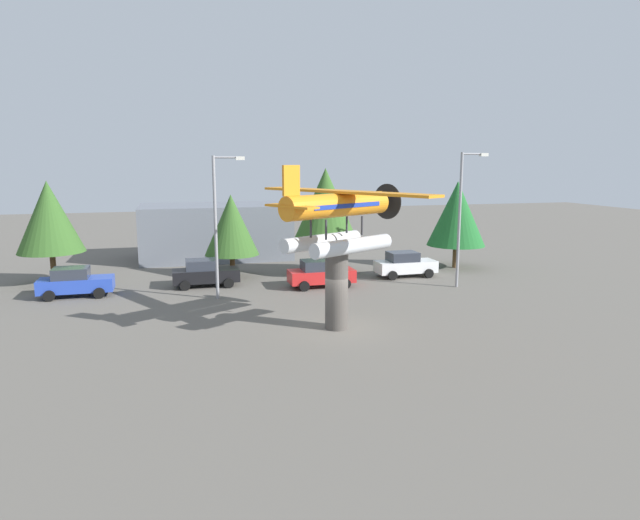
{
  "coord_description": "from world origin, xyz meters",
  "views": [
    {
      "loc": [
        -7.49,
        -24.48,
        7.88
      ],
      "look_at": [
        0.0,
        3.0,
        2.83
      ],
      "focal_mm": 30.91,
      "sensor_mm": 36.0,
      "label": 1
    }
  ],
  "objects_px": {
    "car_far_red": "(321,273)",
    "streetlight_secondary": "(462,211)",
    "streetlight_primary": "(219,218)",
    "tree_center_back": "(326,207)",
    "car_near_blue": "(75,282)",
    "car_mid_black": "(205,273)",
    "floatplane_monument": "(339,215)",
    "tree_west": "(49,217)",
    "display_pedestal": "(337,290)",
    "car_distant_white": "(405,264)",
    "tree_east": "(231,225)",
    "tree_far_east": "(457,214)",
    "storefront_building": "(215,231)"
  },
  "relations": [
    {
      "from": "car_far_red",
      "to": "tree_east",
      "type": "xyz_separation_m",
      "value": [
        -5.09,
        4.77,
        2.76
      ]
    },
    {
      "from": "floatplane_monument",
      "to": "tree_east",
      "type": "bearing_deg",
      "value": 76.12
    },
    {
      "from": "tree_west",
      "to": "floatplane_monument",
      "type": "bearing_deg",
      "value": -43.39
    },
    {
      "from": "car_near_blue",
      "to": "car_far_red",
      "type": "height_order",
      "value": "same"
    },
    {
      "from": "display_pedestal",
      "to": "tree_center_back",
      "type": "bearing_deg",
      "value": 76.45
    },
    {
      "from": "display_pedestal",
      "to": "streetlight_secondary",
      "type": "distance_m",
      "value": 12.54
    },
    {
      "from": "car_mid_black",
      "to": "tree_west",
      "type": "height_order",
      "value": "tree_west"
    },
    {
      "from": "car_mid_black",
      "to": "car_distant_white",
      "type": "bearing_deg",
      "value": -2.23
    },
    {
      "from": "streetlight_secondary",
      "to": "streetlight_primary",
      "type": "bearing_deg",
      "value": 176.67
    },
    {
      "from": "floatplane_monument",
      "to": "car_mid_black",
      "type": "relative_size",
      "value": 2.3
    },
    {
      "from": "streetlight_primary",
      "to": "car_far_red",
      "type": "bearing_deg",
      "value": 12.4
    },
    {
      "from": "floatplane_monument",
      "to": "tree_west",
      "type": "xyz_separation_m",
      "value": [
        -15.19,
        14.36,
        -1.03
      ]
    },
    {
      "from": "storefront_building",
      "to": "display_pedestal",
      "type": "bearing_deg",
      "value": -79.86
    },
    {
      "from": "display_pedestal",
      "to": "car_far_red",
      "type": "distance_m",
      "value": 9.06
    },
    {
      "from": "car_near_blue",
      "to": "car_distant_white",
      "type": "xyz_separation_m",
      "value": [
        21.35,
        0.22,
        0.0
      ]
    },
    {
      "from": "car_far_red",
      "to": "car_distant_white",
      "type": "distance_m",
      "value": 6.76
    },
    {
      "from": "tree_center_back",
      "to": "floatplane_monument",
      "type": "bearing_deg",
      "value": -103.13
    },
    {
      "from": "car_far_red",
      "to": "tree_west",
      "type": "height_order",
      "value": "tree_west"
    },
    {
      "from": "car_near_blue",
      "to": "car_mid_black",
      "type": "height_order",
      "value": "same"
    },
    {
      "from": "car_far_red",
      "to": "storefront_building",
      "type": "height_order",
      "value": "storefront_building"
    },
    {
      "from": "car_distant_white",
      "to": "floatplane_monument",
      "type": "bearing_deg",
      "value": -127.87
    },
    {
      "from": "car_far_red",
      "to": "streetlight_primary",
      "type": "relative_size",
      "value": 0.51
    },
    {
      "from": "car_far_red",
      "to": "streetlight_secondary",
      "type": "height_order",
      "value": "streetlight_secondary"
    },
    {
      "from": "streetlight_primary",
      "to": "tree_east",
      "type": "distance_m",
      "value": 6.44
    },
    {
      "from": "car_mid_black",
      "to": "tree_east",
      "type": "height_order",
      "value": "tree_east"
    },
    {
      "from": "floatplane_monument",
      "to": "car_mid_black",
      "type": "distance_m",
      "value": 13.11
    },
    {
      "from": "display_pedestal",
      "to": "streetlight_primary",
      "type": "height_order",
      "value": "streetlight_primary"
    },
    {
      "from": "streetlight_primary",
      "to": "streetlight_secondary",
      "type": "distance_m",
      "value": 15.11
    },
    {
      "from": "display_pedestal",
      "to": "tree_west",
      "type": "xyz_separation_m",
      "value": [
        -15.07,
        14.42,
        2.53
      ]
    },
    {
      "from": "streetlight_primary",
      "to": "tree_center_back",
      "type": "relative_size",
      "value": 1.1
    },
    {
      "from": "car_distant_white",
      "to": "tree_east",
      "type": "xyz_separation_m",
      "value": [
        -11.65,
        3.17,
        2.76
      ]
    },
    {
      "from": "floatplane_monument",
      "to": "car_mid_black",
      "type": "bearing_deg",
      "value": 88.61
    },
    {
      "from": "car_distant_white",
      "to": "tree_west",
      "type": "distance_m",
      "value": 23.87
    },
    {
      "from": "floatplane_monument",
      "to": "display_pedestal",
      "type": "bearing_deg",
      "value": 180.0
    },
    {
      "from": "display_pedestal",
      "to": "car_near_blue",
      "type": "xyz_separation_m",
      "value": [
        -13.15,
        10.23,
        -1.01
      ]
    },
    {
      "from": "car_distant_white",
      "to": "tree_far_east",
      "type": "distance_m",
      "value": 6.37
    },
    {
      "from": "streetlight_primary",
      "to": "tree_far_east",
      "type": "relative_size",
      "value": 1.27
    },
    {
      "from": "car_near_blue",
      "to": "car_mid_black",
      "type": "relative_size",
      "value": 1.0
    },
    {
      "from": "storefront_building",
      "to": "tree_west",
      "type": "relative_size",
      "value": 1.79
    },
    {
      "from": "storefront_building",
      "to": "tree_far_east",
      "type": "bearing_deg",
      "value": -28.73
    },
    {
      "from": "streetlight_primary",
      "to": "storefront_building",
      "type": "relative_size",
      "value": 0.69
    },
    {
      "from": "car_near_blue",
      "to": "tree_east",
      "type": "bearing_deg",
      "value": 19.27
    },
    {
      "from": "car_distant_white",
      "to": "tree_west",
      "type": "xyz_separation_m",
      "value": [
        -23.27,
        3.97,
        3.54
      ]
    },
    {
      "from": "streetlight_secondary",
      "to": "tree_east",
      "type": "relative_size",
      "value": 1.48
    },
    {
      "from": "car_far_red",
      "to": "tree_center_back",
      "type": "height_order",
      "value": "tree_center_back"
    },
    {
      "from": "car_distant_white",
      "to": "streetlight_primary",
      "type": "relative_size",
      "value": 0.51
    },
    {
      "from": "car_far_red",
      "to": "display_pedestal",
      "type": "bearing_deg",
      "value": -100.45
    },
    {
      "from": "car_distant_white",
      "to": "tree_east",
      "type": "distance_m",
      "value": 12.38
    },
    {
      "from": "tree_center_back",
      "to": "tree_west",
      "type": "bearing_deg",
      "value": 175.77
    },
    {
      "from": "tree_west",
      "to": "tree_far_east",
      "type": "distance_m",
      "value": 28.38
    }
  ]
}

